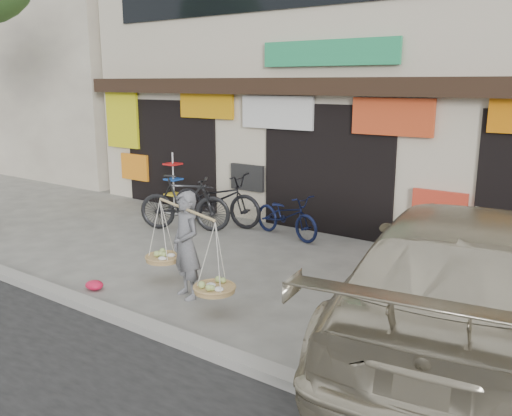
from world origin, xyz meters
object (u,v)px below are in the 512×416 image
Objects in this scene: street_vendor at (186,249)px; bike_2 at (287,215)px; suv at (468,279)px; display_rack at (174,189)px; bike_0 at (217,199)px; bike_1 at (185,203)px.

bike_2 is at bearing 118.13° from street_vendor.
display_rack is at bearing -29.66° from suv.
bike_0 is 1.59m from display_rack.
bike_1 reaches higher than bike_2.
display_rack reaches higher than bike_2.
street_vendor is 0.33× the size of suv.
bike_1 is 1.16× the size of bike_2.
street_vendor is 1.39× the size of display_rack.
bike_2 is at bearing -92.48° from bike_1.
bike_0 is at bearing -32.48° from suv.
street_vendor is 3.64m from bike_2.
street_vendor is at bearing -43.65° from display_rack.
suv is (4.33, -2.80, 0.42)m from bike_2.
bike_0 is 1.30× the size of bike_2.
suv is (6.39, -1.95, 0.27)m from bike_1.
bike_1 is 1.68m from display_rack.
suv is 4.26× the size of display_rack.
street_vendor reaches higher than bike_0.
street_vendor is 1.03× the size of bike_1.
suv is at bearing -131.93° from bike_1.
bike_2 is at bearing -3.03° from display_rack.
street_vendor is at bearing 3.11° from suv.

